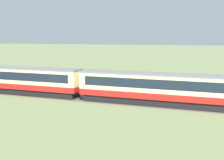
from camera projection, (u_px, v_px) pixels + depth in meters
name	position (u px, v px, depth m)	size (l,w,h in m)	color
passenger_train	(162.00, 88.00, 42.21)	(109.74, 2.85, 4.07)	#AD1E19
railway_track	(143.00, 104.00, 43.48)	(167.05, 3.60, 0.04)	#665B51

